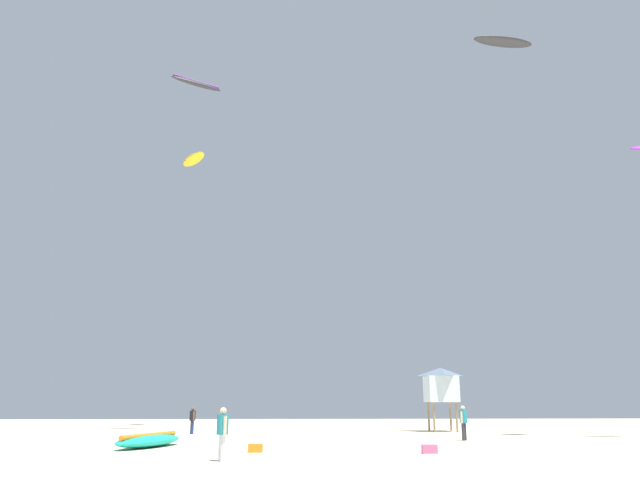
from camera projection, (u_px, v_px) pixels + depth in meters
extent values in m
cylinder|color=silver|center=(221.00, 448.00, 19.82)|extent=(0.16, 0.16, 0.84)
cylinder|color=silver|center=(223.00, 448.00, 19.65)|extent=(0.16, 0.16, 0.84)
cylinder|color=teal|center=(223.00, 425.00, 19.93)|extent=(0.39, 0.39, 0.63)
cylinder|color=beige|center=(220.00, 425.00, 20.11)|extent=(0.11, 0.11, 0.58)
cylinder|color=beige|center=(225.00, 426.00, 19.73)|extent=(0.11, 0.11, 0.58)
sphere|color=beige|center=(223.00, 411.00, 20.04)|extent=(0.23, 0.23, 0.23)
cylinder|color=#2D2D33|center=(463.00, 432.00, 30.67)|extent=(0.16, 0.16, 0.85)
cylinder|color=#2D2D33|center=(465.00, 432.00, 30.82)|extent=(0.16, 0.16, 0.85)
cylinder|color=teal|center=(463.00, 417.00, 30.94)|extent=(0.39, 0.39, 0.64)
cylinder|color=beige|center=(461.00, 417.00, 30.76)|extent=(0.11, 0.11, 0.58)
cylinder|color=beige|center=(465.00, 417.00, 31.11)|extent=(0.11, 0.11, 0.58)
sphere|color=beige|center=(463.00, 408.00, 31.06)|extent=(0.23, 0.23, 0.23)
cylinder|color=navy|center=(193.00, 427.00, 36.91)|extent=(0.15, 0.15, 0.79)
cylinder|color=navy|center=(191.00, 427.00, 37.06)|extent=(0.15, 0.15, 0.79)
cylinder|color=black|center=(193.00, 416.00, 37.17)|extent=(0.36, 0.36, 0.60)
cylinder|color=brown|center=(194.00, 416.00, 36.99)|extent=(0.11, 0.11, 0.55)
cylinder|color=brown|center=(191.00, 416.00, 37.34)|extent=(0.11, 0.11, 0.55)
sphere|color=brown|center=(193.00, 409.00, 37.28)|extent=(0.22, 0.22, 0.22)
ellipsoid|color=#19B29E|center=(149.00, 441.00, 25.98)|extent=(2.75, 5.08, 0.52)
cylinder|color=orange|center=(149.00, 435.00, 26.04)|extent=(1.53, 4.36, 0.22)
cylinder|color=#8C704C|center=(451.00, 417.00, 40.73)|extent=(0.14, 0.14, 1.90)
cylinder|color=#8C704C|center=(457.00, 417.00, 39.29)|extent=(0.14, 0.14, 1.90)
cylinder|color=#8C704C|center=(429.00, 417.00, 40.66)|extent=(0.14, 0.14, 1.90)
cylinder|color=#8C704C|center=(434.00, 417.00, 39.21)|extent=(0.14, 0.14, 1.90)
cube|color=silver|center=(441.00, 389.00, 40.44)|extent=(2.00, 2.00, 1.70)
pyramid|color=slate|center=(440.00, 372.00, 40.74)|extent=(2.30, 2.30, 0.55)
cube|color=#E5598C|center=(429.00, 449.00, 22.80)|extent=(0.56, 0.36, 0.32)
cube|color=orange|center=(255.00, 448.00, 23.31)|extent=(0.56, 0.36, 0.32)
ellipsoid|color=#2D2D33|center=(503.00, 42.00, 41.42)|extent=(4.40, 1.79, 0.49)
ellipsoid|color=yellow|center=(194.00, 159.00, 52.98)|extent=(2.99, 3.75, 0.60)
ellipsoid|color=#2D2D33|center=(196.00, 84.00, 44.94)|extent=(3.95, 2.92, 0.90)
cylinder|color=purple|center=(197.00, 82.00, 44.99)|extent=(3.20, 1.93, 0.17)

